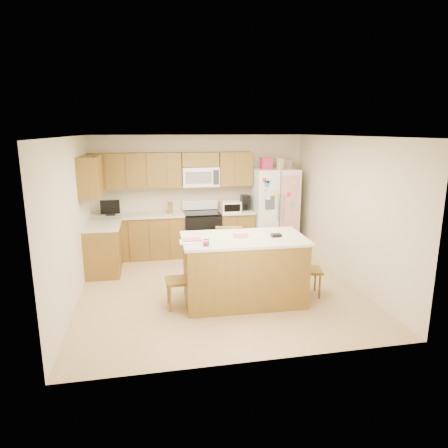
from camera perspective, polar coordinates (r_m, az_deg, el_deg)
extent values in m
plane|color=#A87855|center=(6.82, -0.80, -9.09)|extent=(4.50, 4.50, 0.00)
cube|color=beige|center=(8.64, -3.54, 4.28)|extent=(4.50, 0.10, 2.50)
cube|color=beige|center=(4.33, 4.57, -4.86)|extent=(4.50, 0.10, 2.50)
cube|color=beige|center=(6.45, -20.91, 0.34)|extent=(0.10, 4.50, 2.50)
cube|color=beige|center=(7.20, 17.09, 1.91)|extent=(0.10, 4.50, 2.50)
cube|color=white|center=(6.31, -0.87, 12.41)|extent=(4.50, 4.50, 0.04)
cube|color=olive|center=(8.44, -12.07, -1.83)|extent=(1.87, 0.60, 0.88)
cube|color=olive|center=(8.64, 1.67, -1.18)|extent=(0.72, 0.60, 0.88)
cube|color=olive|center=(7.73, -16.84, -3.50)|extent=(0.60, 0.95, 0.88)
cube|color=beige|center=(8.32, -12.22, 1.21)|extent=(1.87, 0.64, 0.04)
cube|color=beige|center=(8.53, 1.71, 1.80)|extent=(0.72, 0.64, 0.04)
cube|color=beige|center=(7.61, -16.99, -0.18)|extent=(0.64, 0.95, 0.04)
cube|color=olive|center=(8.33, -12.58, 7.48)|extent=(1.85, 0.33, 0.70)
cube|color=olive|center=(8.54, 1.60, 7.92)|extent=(0.70, 0.33, 0.70)
cube|color=olive|center=(8.39, -3.46, 9.21)|extent=(0.76, 0.33, 0.29)
cube|color=olive|center=(7.48, -18.57, 6.49)|extent=(0.33, 0.95, 0.70)
cube|color=brown|center=(8.19, -16.65, 7.15)|extent=(0.02, 0.01, 0.66)
cube|color=brown|center=(8.18, -16.19, -2.55)|extent=(0.02, 0.01, 0.84)
cube|color=brown|center=(8.17, -13.84, 7.30)|extent=(0.02, 0.01, 0.66)
cube|color=brown|center=(8.15, -13.39, -2.44)|extent=(0.02, 0.01, 0.84)
cube|color=brown|center=(8.16, -11.01, 7.43)|extent=(0.02, 0.01, 0.66)
cube|color=brown|center=(8.14, -10.58, -2.31)|extent=(0.02, 0.01, 0.84)
cube|color=brown|center=(8.17, -8.19, 7.55)|extent=(0.01, 0.01, 0.66)
cube|color=brown|center=(8.15, -7.77, -2.19)|extent=(0.01, 0.01, 0.84)
cube|color=brown|center=(8.36, 1.52, 7.81)|extent=(0.01, 0.01, 0.66)
cube|color=brown|center=(8.34, 1.87, -1.71)|extent=(0.01, 0.01, 0.84)
cube|color=white|center=(8.40, -3.40, 6.78)|extent=(0.76, 0.38, 0.40)
cube|color=slate|center=(8.20, -3.63, 6.62)|extent=(0.54, 0.01, 0.24)
cube|color=#262626|center=(8.25, -1.14, 6.69)|extent=(0.12, 0.01, 0.30)
cube|color=olive|center=(8.32, -7.68, 2.30)|extent=(0.10, 0.14, 0.22)
cube|color=black|center=(8.37, -15.89, 1.29)|extent=(0.18, 0.12, 0.02)
cube|color=black|center=(8.34, -15.96, 2.36)|extent=(0.38, 0.03, 0.28)
cube|color=#C46027|center=(8.56, 0.53, 2.60)|extent=(0.35, 0.22, 0.18)
cube|color=white|center=(8.34, 0.99, 2.48)|extent=(0.40, 0.28, 0.23)
cube|color=black|center=(8.20, 1.20, 2.30)|extent=(0.34, 0.01, 0.15)
cube|color=black|center=(8.60, 3.06, 3.10)|extent=(0.18, 0.22, 0.32)
cylinder|color=black|center=(8.55, 3.17, 2.56)|extent=(0.12, 0.12, 0.12)
cube|color=black|center=(8.49, -3.17, -1.45)|extent=(0.76, 0.64, 0.88)
cube|color=black|center=(8.19, -2.85, -2.16)|extent=(0.68, 0.01, 0.42)
cube|color=black|center=(8.39, -3.21, 1.62)|extent=(0.76, 0.64, 0.03)
cube|color=white|center=(8.62, -3.47, 2.78)|extent=(0.76, 0.10, 0.20)
cube|color=white|center=(8.69, 7.15, 1.91)|extent=(0.90, 0.75, 1.80)
cube|color=#4C4C4C|center=(8.33, 7.97, 1.40)|extent=(0.02, 0.01, 1.75)
cube|color=silver|center=(8.27, 7.73, 2.37)|extent=(0.02, 0.03, 0.55)
cube|color=silver|center=(8.30, 8.38, 2.40)|extent=(0.02, 0.03, 0.55)
cube|color=#3F3F44|center=(8.22, 6.57, 3.05)|extent=(0.20, 0.01, 0.28)
cube|color=#D84C59|center=(8.37, 9.30, 2.46)|extent=(0.42, 0.01, 1.30)
cube|color=#B62446|center=(8.49, 6.05, 8.63)|extent=(0.22, 0.22, 0.24)
cylinder|color=tan|center=(8.53, 8.10, 8.53)|extent=(0.18, 0.18, 0.22)
cube|color=gray|center=(8.72, 8.94, 8.47)|extent=(0.18, 0.20, 0.18)
cube|color=olive|center=(6.18, 2.78, -6.65)|extent=(1.81, 1.06, 0.98)
cube|color=beige|center=(6.03, 2.84, -2.09)|extent=(1.89, 1.14, 0.04)
cylinder|color=#B62446|center=(5.58, -2.56, -2.82)|extent=(0.08, 0.08, 0.06)
cylinder|color=white|center=(5.57, -2.56, -2.68)|extent=(0.09, 0.09, 0.09)
cube|color=pink|center=(6.04, 2.38, -1.52)|extent=(0.20, 0.16, 0.07)
cube|color=black|center=(6.10, 7.45, -1.61)|extent=(0.15, 0.12, 0.04)
cube|color=white|center=(5.76, -4.86, -2.57)|extent=(0.31, 0.25, 0.02)
cube|color=#D84C4C|center=(5.84, -4.56, -2.21)|extent=(0.27, 0.21, 0.01)
cylinder|color=white|center=(5.69, 0.25, -2.74)|extent=(0.14, 0.05, 0.01)
cube|color=olive|center=(6.02, -6.60, -8.05)|extent=(0.38, 0.40, 0.04)
cylinder|color=olive|center=(6.24, -7.98, -9.47)|extent=(0.03, 0.03, 0.39)
cylinder|color=olive|center=(5.95, -7.72, -10.62)|extent=(0.03, 0.03, 0.39)
cylinder|color=olive|center=(6.26, -5.43, -9.31)|extent=(0.03, 0.03, 0.39)
cylinder|color=olive|center=(5.97, -5.04, -10.44)|extent=(0.03, 0.03, 0.39)
cylinder|color=olive|center=(6.08, -5.32, -5.38)|extent=(0.02, 0.02, 0.44)
cylinder|color=olive|center=(6.02, -5.24, -5.59)|extent=(0.02, 0.02, 0.44)
cylinder|color=olive|center=(5.95, -5.15, -5.80)|extent=(0.02, 0.02, 0.44)
cylinder|color=olive|center=(5.89, -5.06, -6.01)|extent=(0.02, 0.02, 0.44)
cylinder|color=olive|center=(5.83, -4.97, -6.23)|extent=(0.02, 0.02, 0.44)
cube|color=olive|center=(5.89, -5.20, -3.76)|extent=(0.05, 0.37, 0.05)
cube|color=olive|center=(6.87, 0.61, -4.61)|extent=(0.52, 0.50, 0.05)
cylinder|color=olive|center=(7.11, 2.04, -6.13)|extent=(0.04, 0.04, 0.47)
cylinder|color=olive|center=(7.09, -0.95, -6.17)|extent=(0.04, 0.04, 0.47)
cylinder|color=olive|center=(6.81, 2.24, -7.04)|extent=(0.04, 0.04, 0.47)
cylinder|color=olive|center=(6.79, -0.89, -7.08)|extent=(0.04, 0.04, 0.47)
cylinder|color=olive|center=(6.62, 2.10, -2.75)|extent=(0.02, 0.02, 0.52)
cylinder|color=olive|center=(6.61, 1.40, -2.76)|extent=(0.02, 0.02, 0.52)
cylinder|color=olive|center=(6.61, 0.70, -2.77)|extent=(0.02, 0.02, 0.52)
cylinder|color=olive|center=(6.60, -0.01, -2.78)|extent=(0.02, 0.02, 0.52)
cylinder|color=olive|center=(6.60, -0.72, -2.78)|extent=(0.02, 0.02, 0.52)
cube|color=olive|center=(6.54, 0.70, -0.58)|extent=(0.43, 0.11, 0.05)
cube|color=olive|center=(6.55, 12.10, -6.46)|extent=(0.44, 0.45, 0.04)
cylinder|color=olive|center=(6.51, 13.51, -8.71)|extent=(0.03, 0.03, 0.40)
cylinder|color=olive|center=(6.80, 12.90, -7.72)|extent=(0.03, 0.03, 0.40)
cylinder|color=olive|center=(6.45, 11.08, -8.79)|extent=(0.03, 0.03, 0.40)
cylinder|color=olive|center=(6.74, 10.57, -7.79)|extent=(0.03, 0.03, 0.40)
cylinder|color=olive|center=(6.31, 11.06, -4.85)|extent=(0.02, 0.02, 0.45)
cylinder|color=olive|center=(6.38, 10.95, -4.66)|extent=(0.02, 0.02, 0.45)
cylinder|color=olive|center=(6.44, 10.83, -4.47)|extent=(0.02, 0.02, 0.45)
cylinder|color=olive|center=(6.51, 10.72, -4.28)|extent=(0.02, 0.02, 0.45)
cylinder|color=olive|center=(6.57, 10.61, -4.10)|extent=(0.02, 0.02, 0.45)
cube|color=olive|center=(6.38, 10.92, -2.56)|extent=(0.11, 0.37, 0.05)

